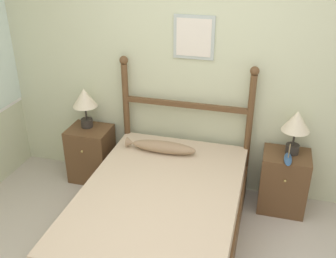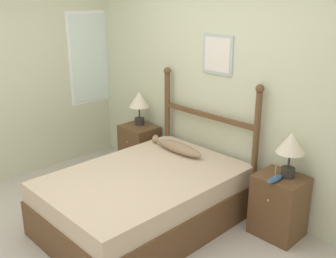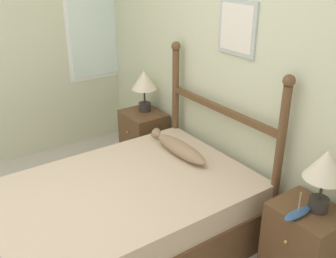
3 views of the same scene
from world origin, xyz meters
TOP-DOWN VIEW (x-y plane):
  - ground_plane at (0.00, 0.00)m, footprint 16.00×16.00m
  - wall_back at (-0.00, 1.73)m, footprint 6.40×0.08m
  - bed at (-0.12, 0.68)m, footprint 1.35×1.94m
  - headboard at (-0.12, 1.62)m, footprint 1.37×0.09m
  - nightstand_left at (-1.15, 1.48)m, footprint 0.45×0.40m
  - nightstand_right at (0.91, 1.48)m, footprint 0.45×0.40m
  - table_lamp_left at (-1.19, 1.53)m, footprint 0.26×0.26m
  - table_lamp_right at (0.95, 1.52)m, footprint 0.26×0.26m
  - model_boat at (0.91, 1.36)m, footprint 0.07×0.24m
  - fish_pillow at (-0.28, 1.31)m, footprint 0.71×0.16m

SIDE VIEW (x-z plane):
  - ground_plane at x=0.00m, z-range 0.00..0.00m
  - bed at x=-0.12m, z-range 0.00..0.55m
  - nightstand_left at x=-1.15m, z-range 0.00..0.62m
  - nightstand_right at x=0.91m, z-range 0.00..0.62m
  - fish_pillow at x=-0.28m, z-range 0.56..0.67m
  - model_boat at x=0.91m, z-range 0.55..0.72m
  - headboard at x=-0.12m, z-range 0.08..1.49m
  - table_lamp_left at x=-1.19m, z-range 0.71..1.15m
  - table_lamp_right at x=0.95m, z-range 0.71..1.15m
  - wall_back at x=0.00m, z-range 0.00..2.55m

